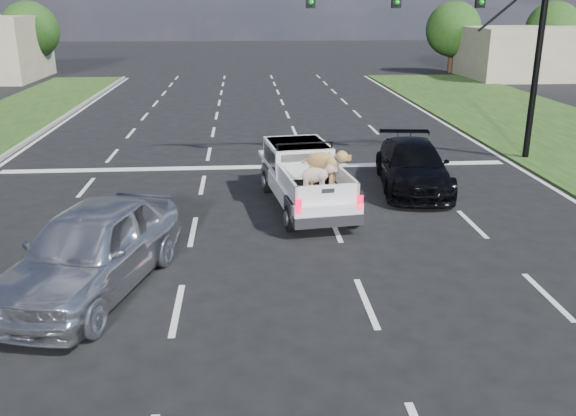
% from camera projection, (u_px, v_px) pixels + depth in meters
% --- Properties ---
extents(ground, '(160.00, 160.00, 0.00)m').
position_uv_depth(ground, '(273.00, 306.00, 11.24)').
color(ground, black).
rests_on(ground, ground).
extents(road_markings, '(17.75, 60.00, 0.01)m').
position_uv_depth(road_markings, '(261.00, 198.00, 17.43)').
color(road_markings, silver).
rests_on(road_markings, ground).
extents(traffic_signal, '(9.11, 0.31, 7.00)m').
position_uv_depth(traffic_signal, '(472.00, 21.00, 20.14)').
color(traffic_signal, black).
rests_on(traffic_signal, ground).
extents(building_right, '(12.00, 7.00, 3.60)m').
position_uv_depth(building_right, '(550.00, 53.00, 44.32)').
color(building_right, '#B9AB8D').
rests_on(building_right, ground).
extents(tree_far_c, '(4.20, 4.20, 5.40)m').
position_uv_depth(tree_far_c, '(30.00, 31.00, 44.93)').
color(tree_far_c, '#332114').
rests_on(tree_far_c, ground).
extents(tree_far_d, '(4.20, 4.20, 5.40)m').
position_uv_depth(tree_far_d, '(453.00, 29.00, 47.19)').
color(tree_far_d, '#332114').
rests_on(tree_far_d, ground).
extents(tree_far_e, '(4.20, 4.20, 5.40)m').
position_uv_depth(tree_far_e, '(553.00, 29.00, 47.76)').
color(tree_far_e, '#332114').
rests_on(tree_far_e, ground).
extents(pickup_truck, '(2.29, 4.89, 1.76)m').
position_uv_depth(pickup_truck, '(305.00, 176.00, 16.51)').
color(pickup_truck, black).
rests_on(pickup_truck, ground).
extents(silver_sedan, '(3.34, 5.37, 1.71)m').
position_uv_depth(silver_sedan, '(91.00, 249.00, 11.61)').
color(silver_sedan, silver).
rests_on(silver_sedan, ground).
extents(black_coupe, '(2.48, 4.92, 1.37)m').
position_uv_depth(black_coupe, '(413.00, 166.00, 18.17)').
color(black_coupe, black).
rests_on(black_coupe, ground).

